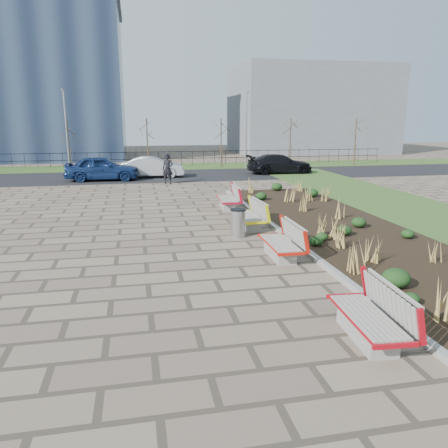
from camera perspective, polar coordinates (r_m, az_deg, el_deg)
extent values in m
plane|color=#7A6954|center=(10.20, -4.99, -9.19)|extent=(120.00, 120.00, 0.00)
cube|color=black|center=(16.55, 14.91, -0.52)|extent=(4.50, 18.00, 0.10)
cube|color=gray|center=(15.66, 7.25, -0.85)|extent=(0.16, 18.00, 0.15)
cube|color=#33511E|center=(37.58, -9.92, 7.32)|extent=(80.00, 5.00, 0.04)
cube|color=black|center=(31.62, -9.59, 6.18)|extent=(80.00, 7.00, 0.02)
cylinder|color=#B2B2B7|center=(14.91, 1.84, 0.10)|extent=(0.52, 0.52, 0.95)
imported|color=black|center=(27.57, -7.36, 7.15)|extent=(0.79, 0.65, 1.87)
imported|color=navy|center=(29.92, -15.63, 7.03)|extent=(4.78, 2.10, 1.60)
imported|color=#A3A6AB|center=(30.84, -9.27, 7.35)|extent=(4.38, 1.79, 1.41)
imported|color=black|center=(32.96, 7.30, 7.80)|extent=(4.87, 1.98, 1.41)
cube|color=slate|center=(55.50, 11.16, 14.34)|extent=(18.00, 12.00, 10.00)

